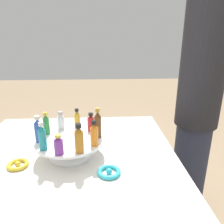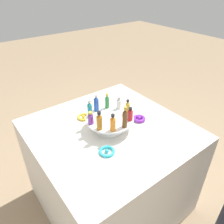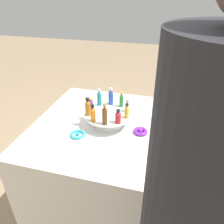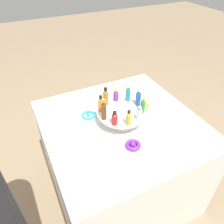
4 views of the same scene
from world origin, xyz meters
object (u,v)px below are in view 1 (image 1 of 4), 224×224
ribbon_bow_teal (109,172)px  ribbon_bow_gold (18,164)px  person_figure (198,104)px  ribbon_bow_purple (83,133)px  bottle_teal (42,137)px  bottle_gold (77,119)px  bottle_purple (59,145)px  bottle_brown (98,124)px  bottle_blue (38,130)px  display_stand (70,145)px  bottle_amber (79,139)px  bottle_red (91,123)px  bottle_green (46,124)px  bottle_orange (94,134)px  bottle_clear (61,121)px

ribbon_bow_teal → ribbon_bow_gold: 0.41m
person_figure → ribbon_bow_purple: bearing=-12.6°
bottle_teal → ribbon_bow_gold: bearing=-96.8°
ribbon_bow_gold → bottle_gold: bearing=130.2°
bottle_purple → bottle_brown: (-0.15, 0.16, 0.03)m
bottle_brown → ribbon_bow_purple: 0.28m
person_figure → bottle_blue: bearing=-2.8°
display_stand → bottle_amber: 0.16m
person_figure → ribbon_bow_gold: bearing=-2.2°
person_figure → bottle_red: bearing=-2.1°
bottle_blue → person_figure: 1.09m
bottle_amber → bottle_gold: bearing=-172.7°
bottle_teal → ribbon_bow_gold: 0.19m
bottle_green → person_figure: bearing=113.9°
bottle_red → person_figure: 0.83m
bottle_purple → bottle_gold: 0.27m
bottle_amber → bottle_orange: size_ratio=1.08×
display_stand → bottle_teal: bearing=-46.7°
bottle_orange → bottle_clear: bearing=-136.7°
bottle_orange → bottle_red: bearing=-172.7°
bottle_amber → bottle_teal: bottle_amber is taller
ribbon_bow_teal → bottle_clear: bearing=-139.5°
bottle_amber → bottle_red: bottle_amber is taller
bottle_red → bottle_teal: size_ratio=0.76×
bottle_brown → bottle_gold: size_ratio=1.39×
ribbon_bow_purple → ribbon_bow_teal: bearing=19.1°
bottle_green → bottle_amber: bearing=43.3°
bottle_red → ribbon_bow_gold: 0.39m
bottle_gold → display_stand: bearing=-10.7°
bottle_brown → bottle_green: bearing=-100.7°
bottle_purple → bottle_teal: bottle_teal is taller
bottle_orange → ribbon_bow_teal: bearing=33.9°
bottle_orange → ribbon_bow_teal: 0.17m
bottle_teal → person_figure: bearing=121.9°
bottle_green → bottle_teal: 0.16m
bottle_clear → bottle_blue: bottle_blue is taller
bottle_gold → person_figure: size_ratio=0.06×
bottle_gold → bottle_clear: size_ratio=1.10×
bottle_purple → bottle_gold: bottle_gold is taller
bottle_purple → bottle_amber: bearing=97.3°
display_stand → bottle_amber: (0.12, 0.06, 0.09)m
bottle_brown → ribbon_bow_gold: 0.40m
bottle_purple → ribbon_bow_purple: bearing=169.2°
bottle_green → bottle_blue: 0.08m
display_stand → ribbon_bow_teal: (0.16, 0.18, -0.05)m
ribbon_bow_teal → ribbon_bow_purple: ribbon_bow_purple is taller
bottle_amber → person_figure: bearing=128.2°
bottle_purple → bottle_brown: bearing=133.3°
bottle_blue → person_figure: size_ratio=0.07×
bottle_clear → ribbon_bow_gold: (0.20, -0.17, -0.13)m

